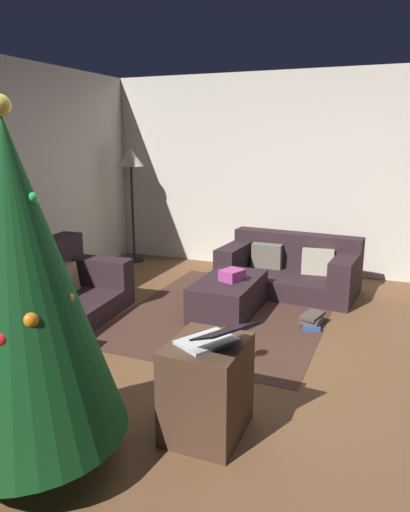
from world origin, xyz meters
The scene contains 13 objects.
ground_plane centered at (0.00, 0.00, 0.00)m, with size 6.40×6.40×0.00m, color brown.
corner_partition centered at (3.14, 0.00, 1.30)m, with size 0.12×6.40×2.60m, color silver.
couch_left centered at (0.23, 2.26, 0.28)m, with size 1.79×0.99×0.75m.
couch_right centered at (2.24, 0.30, 0.26)m, with size 0.98×1.61×0.65m.
ottoman centered at (1.22, 0.72, 0.18)m, with size 1.00×0.56×0.36m, color #2D1E23.
gift_box centered at (1.20, 0.68, 0.42)m, with size 0.22×0.19×0.11m, color #B23F8C.
tv_remote centered at (1.24, 0.60, 0.37)m, with size 0.05×0.16×0.02m, color black.
christmas_tree centered at (-1.43, 0.92, 1.06)m, with size 1.04×1.04×1.98m.
side_table centered at (-0.77, 0.15, 0.30)m, with size 0.52×0.44×0.60m, color #4C3323.
laptop centered at (-0.80, 0.10, 0.65)m, with size 0.48×0.50×0.18m.
book_stack centered at (1.17, -0.15, 0.06)m, with size 0.32×0.22×0.13m.
corner_lamp centered at (2.69, 2.72, 1.37)m, with size 0.36×0.36×1.62m.
area_rug centered at (1.22, 0.72, 0.00)m, with size 2.60×2.00×0.01m, color #462B21.
Camera 1 is at (-3.19, -0.83, 1.79)m, focal length 33.41 mm.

